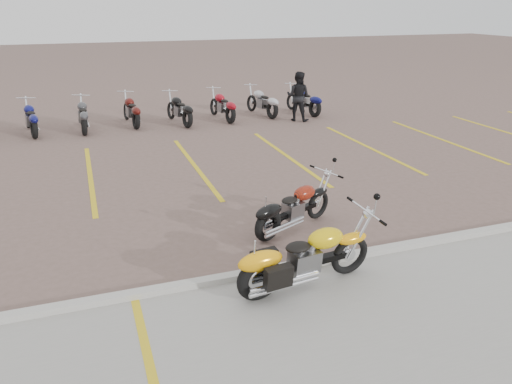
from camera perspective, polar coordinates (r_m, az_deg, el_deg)
ground at (r=9.95m, az=-1.83°, el=-3.71°), size 100.00×100.00×0.00m
concrete_apron at (r=6.44m, az=11.24°, el=-19.54°), size 60.00×5.00×0.01m
curb at (r=8.24m, az=2.47°, el=-8.80°), size 60.00×0.18×0.12m
parking_stripes at (r=13.56m, az=-7.00°, el=2.99°), size 38.00×5.50×0.01m
yellow_cruiser at (r=7.68m, az=5.27°, el=-7.71°), size 2.32×0.48×0.96m
flame_cruiser at (r=9.56m, az=4.09°, el=-2.09°), size 1.91×0.96×0.84m
person_b at (r=18.66m, az=4.83°, el=10.84°), size 1.11×1.08×1.80m
bg_bike_row at (r=18.29m, az=-16.74°, el=8.72°), size 15.68×2.05×1.10m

